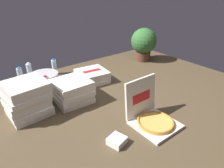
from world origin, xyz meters
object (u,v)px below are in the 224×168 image
Objects in this scene: ice_bucket at (45,79)px; water_bottle_3 at (26,87)px; water_bottle_4 at (54,67)px; pizza_stack_left_mid at (92,76)px; pizza_stack_center_near at (72,91)px; open_pizza_box at (151,116)px; water_bottle_2 at (47,85)px; potted_plant at (144,43)px; pizza_stack_right_far at (27,98)px; water_bottle_1 at (30,71)px; water_bottle_0 at (20,76)px; napkin_pile at (117,141)px.

ice_bucket is 0.31m from water_bottle_3.
pizza_stack_left_mid is at bearing -60.04° from water_bottle_4.
pizza_stack_center_near is at bearing -50.34° from water_bottle_3.
water_bottle_2 is (-0.52, 1.07, 0.03)m from open_pizza_box.
ice_bucket is at bearing 74.87° from water_bottle_2.
ice_bucket is (-0.50, 0.29, -0.00)m from pizza_stack_left_mid.
open_pizza_box is 0.78× the size of potted_plant.
pizza_stack_right_far is 1.83× the size of water_bottle_1.
pizza_stack_right_far is 0.44m from pizza_stack_center_near.
water_bottle_3 is 0.43× the size of potted_plant.
open_pizza_box reaches higher than water_bottle_3.
potted_plant is at bearing 0.68° from water_bottle_3.
pizza_stack_right_far is 0.38m from water_bottle_3.
potted_plant reaches higher than water_bottle_0.
pizza_stack_center_near is at bearing -67.53° from water_bottle_0.
ice_bucket is 1.58m from potted_plant.
ice_bucket is 0.29m from water_bottle_0.
water_bottle_4 is (0.29, 0.46, 0.00)m from water_bottle_2.
water_bottle_2 is 1.65m from potted_plant.
water_bottle_1 is 0.31m from water_bottle_4.
water_bottle_2 is 0.22m from water_bottle_3.
water_bottle_1 is 0.43× the size of potted_plant.
pizza_stack_right_far is 1.83× the size of water_bottle_2.
water_bottle_1 is at bearing 169.74° from water_bottle_4.
pizza_stack_center_near is at bearing -163.59° from potted_plant.
water_bottle_1 is (-0.17, 0.83, -0.01)m from pizza_stack_center_near.
ice_bucket is at bearing 31.03° from water_bottle_3.
napkin_pile is (-0.45, -1.05, -0.04)m from pizza_stack_left_mid.
water_bottle_2 is (-0.57, 0.03, 0.03)m from pizza_stack_left_mid.
potted_plant is 1.96m from napkin_pile.
water_bottle_1 is 1.71m from potted_plant.
pizza_stack_left_mid is 1.86× the size of water_bottle_3.
napkin_pile is (-0.17, -1.54, -0.08)m from water_bottle_4.
napkin_pile is (-0.03, -0.77, -0.09)m from pizza_stack_center_near.
water_bottle_2 is 1.00× the size of water_bottle_4.
ice_bucket is 0.28m from water_bottle_2.
pizza_stack_left_mid is 1.08× the size of pizza_stack_center_near.
open_pizza_box is at bearing -65.80° from water_bottle_0.
pizza_stack_center_near is 1.11× the size of ice_bucket.
water_bottle_0 is (0.12, 0.70, -0.06)m from pizza_stack_right_far.
pizza_stack_right_far is 0.92m from water_bottle_4.
water_bottle_0 is 0.43× the size of potted_plant.
water_bottle_0 is at bearing 80.05° from pizza_stack_right_far.
pizza_stack_right_far is 0.99× the size of pizza_stack_left_mid.
napkin_pile is at bearing -113.16° from pizza_stack_left_mid.
pizza_stack_left_mid is at bearing 66.84° from napkin_pile.
water_bottle_4 is (0.44, 0.02, 0.00)m from water_bottle_0.
pizza_stack_left_mid is at bearing 87.15° from open_pizza_box.
open_pizza_box reaches higher than ice_bucket.
water_bottle_1 is 1.00× the size of water_bottle_3.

